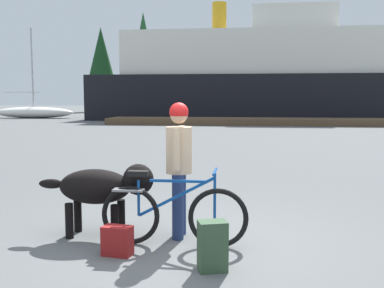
% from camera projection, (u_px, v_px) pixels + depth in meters
% --- Properties ---
extents(ground_plane, '(160.00, 160.00, 0.00)m').
position_uv_depth(ground_plane, '(183.00, 248.00, 5.22)').
color(ground_plane, '#595B5B').
extents(bicycle, '(1.73, 0.44, 0.90)m').
position_uv_depth(bicycle, '(172.00, 214.00, 5.25)').
color(bicycle, black).
rests_on(bicycle, ground_plane).
extents(person_cyclist, '(0.32, 0.53, 1.66)m').
position_uv_depth(person_cyclist, '(179.00, 157.00, 5.54)').
color(person_cyclist, navy).
rests_on(person_cyclist, ground_plane).
extents(dog, '(1.47, 0.51, 0.92)m').
position_uv_depth(dog, '(103.00, 187.00, 5.60)').
color(dog, black).
rests_on(dog, ground_plane).
extents(backpack, '(0.33, 0.28, 0.50)m').
position_uv_depth(backpack, '(212.00, 246.00, 4.51)').
color(backpack, '#334C33').
rests_on(backpack, ground_plane).
extents(handbag_pannier, '(0.34, 0.23, 0.33)m').
position_uv_depth(handbag_pannier, '(117.00, 241.00, 4.96)').
color(handbag_pannier, maroon).
rests_on(handbag_pannier, ground_plane).
extents(dock_pier, '(17.62, 2.79, 0.40)m').
position_uv_depth(dock_pier, '(249.00, 121.00, 28.15)').
color(dock_pier, brown).
rests_on(dock_pier, ground_plane).
extents(ferry_boat, '(24.98, 7.98, 8.91)m').
position_uv_depth(ferry_boat, '(259.00, 78.00, 34.90)').
color(ferry_boat, black).
rests_on(ferry_boat, ground_plane).
extents(sailboat_moored, '(6.68, 1.87, 7.20)m').
position_uv_depth(sailboat_moored, '(34.00, 112.00, 36.87)').
color(sailboat_moored, silver).
rests_on(sailboat_moored, ground_plane).
extents(pine_tree_far_left, '(3.24, 3.24, 9.69)m').
position_uv_depth(pine_tree_far_left, '(101.00, 56.00, 52.44)').
color(pine_tree_far_left, '#4C331E').
rests_on(pine_tree_far_left, ground_plane).
extents(pine_tree_center, '(4.12, 4.12, 9.40)m').
position_uv_depth(pine_tree_center, '(222.00, 57.00, 50.60)').
color(pine_tree_center, '#4C331E').
rests_on(pine_tree_center, ground_plane).
extents(pine_tree_far_right, '(4.32, 4.32, 10.77)m').
position_uv_depth(pine_tree_far_right, '(331.00, 50.00, 48.60)').
color(pine_tree_far_right, '#4C331E').
rests_on(pine_tree_far_right, ground_plane).
extents(pine_tree_mid_back, '(3.45, 3.45, 11.59)m').
position_uv_depth(pine_tree_mid_back, '(143.00, 49.00, 53.41)').
color(pine_tree_mid_back, '#4C331E').
rests_on(pine_tree_mid_back, ground_plane).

